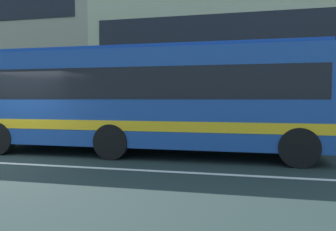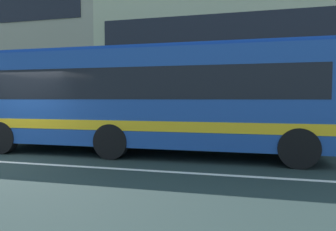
% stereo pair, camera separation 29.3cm
% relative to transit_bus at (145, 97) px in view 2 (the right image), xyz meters
% --- Properties ---
extents(ground_plane, '(160.00, 160.00, 0.00)m').
position_rel_transit_bus_xyz_m(ground_plane, '(-3.32, -2.26, -1.77)').
color(ground_plane, '#212F2C').
extents(lane_centre_line, '(60.00, 0.16, 0.01)m').
position_rel_transit_bus_xyz_m(lane_centre_line, '(-3.32, -2.26, -1.76)').
color(lane_centre_line, silver).
rests_on(lane_centre_line, ground_plane).
extents(hedge_row_far, '(19.01, 1.10, 1.00)m').
position_rel_transit_bus_xyz_m(hedge_row_far, '(-1.52, 3.56, -1.27)').
color(hedge_row_far, '#2A652C').
rests_on(hedge_row_far, ground_plane).
extents(apartment_block_left, '(20.00, 9.64, 13.54)m').
position_rel_transit_bus_xyz_m(apartment_block_left, '(-15.69, 12.33, 5.00)').
color(apartment_block_left, '#9E967C').
rests_on(apartment_block_left, ground_plane).
extents(apartment_block_right, '(18.33, 9.64, 9.09)m').
position_rel_transit_bus_xyz_m(apartment_block_right, '(3.48, 12.33, 2.78)').
color(apartment_block_right, '#BBB98F').
rests_on(apartment_block_right, ground_plane).
extents(transit_bus, '(10.63, 2.65, 3.21)m').
position_rel_transit_bus_xyz_m(transit_bus, '(0.00, 0.00, 0.00)').
color(transit_bus, navy).
rests_on(transit_bus, ground_plane).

